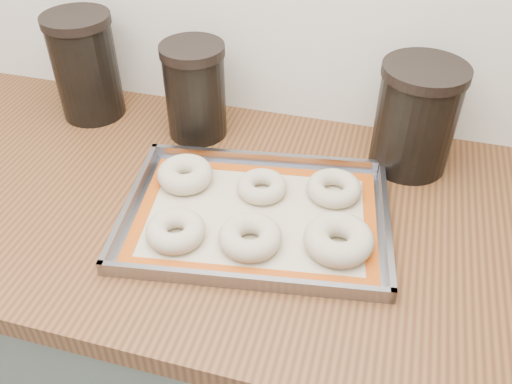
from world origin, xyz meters
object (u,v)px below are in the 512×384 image
(bagel_front_mid, at_px, (250,237))
(bagel_back_mid, at_px, (262,186))
(baking_tray, at_px, (256,215))
(canister_right, at_px, (416,117))
(bagel_back_left, at_px, (185,174))
(canister_left, at_px, (86,66))
(bagel_front_left, at_px, (176,231))
(bagel_back_right, at_px, (334,188))
(canister_mid, at_px, (195,91))
(bagel_front_right, at_px, (339,239))

(bagel_front_mid, xyz_separation_m, bagel_back_mid, (-0.02, 0.14, -0.00))
(baking_tray, relative_size, bagel_back_mid, 5.50)
(baking_tray, height_order, bagel_back_mid, bagel_back_mid)
(baking_tray, distance_m, canister_right, 0.36)
(bagel_front_mid, relative_size, bagel_back_mid, 1.14)
(bagel_back_left, height_order, canister_left, canister_left)
(bagel_front_left, bearing_deg, bagel_back_right, 37.90)
(bagel_front_mid, bearing_deg, canister_right, 52.63)
(baking_tray, xyz_separation_m, canister_mid, (-0.19, 0.23, 0.09))
(bagel_back_mid, bearing_deg, canister_right, 34.58)
(bagel_back_left, distance_m, canister_right, 0.45)
(bagel_front_left, height_order, bagel_front_mid, bagel_front_mid)
(bagel_front_left, xyz_separation_m, canister_mid, (-0.08, 0.32, 0.08))
(canister_mid, bearing_deg, bagel_front_right, -38.34)
(bagel_back_left, bearing_deg, bagel_back_right, 7.96)
(bagel_back_right, bearing_deg, canister_right, 49.27)
(canister_mid, bearing_deg, bagel_back_left, -77.20)
(bagel_front_right, distance_m, bagel_back_mid, 0.19)
(bagel_front_left, relative_size, canister_mid, 0.50)
(bagel_front_left, bearing_deg, baking_tray, 38.09)
(baking_tray, distance_m, canister_mid, 0.32)
(baking_tray, xyz_separation_m, bagel_back_mid, (-0.01, 0.06, 0.01))
(bagel_front_left, relative_size, canister_right, 0.47)
(canister_right, bearing_deg, bagel_front_left, -137.68)
(baking_tray, distance_m, bagel_back_right, 0.15)
(baking_tray, relative_size, bagel_front_right, 4.39)
(bagel_back_right, relative_size, canister_right, 0.47)
(bagel_back_mid, relative_size, canister_right, 0.43)
(bagel_front_right, xyz_separation_m, canister_left, (-0.60, 0.29, 0.09))
(baking_tray, height_order, bagel_front_mid, bagel_front_mid)
(bagel_front_mid, height_order, bagel_back_mid, bagel_front_mid)
(baking_tray, xyz_separation_m, bagel_back_right, (0.12, 0.09, 0.01))
(bagel_back_left, distance_m, bagel_back_right, 0.28)
(baking_tray, relative_size, canister_right, 2.39)
(baking_tray, bearing_deg, bagel_back_mid, 95.90)
(bagel_back_right, xyz_separation_m, canister_mid, (-0.32, 0.14, 0.08))
(bagel_front_left, xyz_separation_m, canister_left, (-0.33, 0.33, 0.09))
(baking_tray, distance_m, bagel_back_mid, 0.07)
(baking_tray, xyz_separation_m, bagel_back_left, (-0.15, 0.06, 0.02))
(bagel_front_right, xyz_separation_m, bagel_back_mid, (-0.16, 0.10, -0.01))
(bagel_back_mid, bearing_deg, canister_left, 157.67)
(bagel_back_left, relative_size, canister_right, 0.49)
(bagel_front_left, xyz_separation_m, bagel_front_mid, (0.12, 0.02, 0.00))
(bagel_back_left, xyz_separation_m, canister_left, (-0.29, 0.19, 0.09))
(bagel_back_mid, distance_m, canister_mid, 0.26)
(bagel_back_mid, height_order, canister_mid, canister_mid)
(bagel_back_mid, xyz_separation_m, canister_mid, (-0.19, 0.17, 0.08))
(bagel_back_mid, xyz_separation_m, canister_left, (-0.44, 0.18, 0.09))
(bagel_front_left, xyz_separation_m, bagel_back_left, (-0.04, 0.15, 0.00))
(bagel_back_right, xyz_separation_m, canister_left, (-0.57, 0.15, 0.09))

